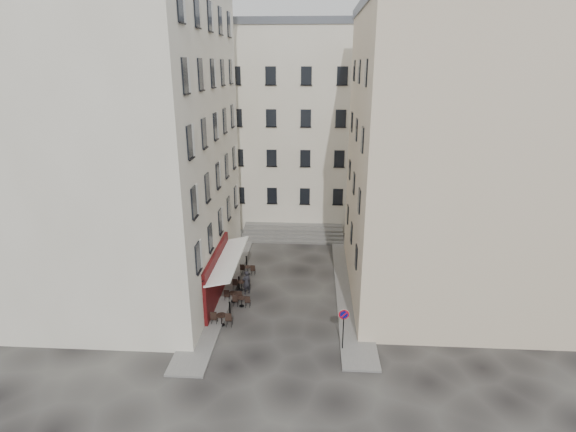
# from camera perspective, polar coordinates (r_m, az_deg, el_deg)

# --- Properties ---
(ground) EXTENTS (90.00, 90.00, 0.00)m
(ground) POSITION_cam_1_polar(r_m,az_deg,el_deg) (29.49, -0.66, -11.70)
(ground) COLOR black
(ground) RESTS_ON ground
(sidewalk_left) EXTENTS (2.00, 22.00, 0.12)m
(sidewalk_left) POSITION_cam_1_polar(r_m,az_deg,el_deg) (33.53, -7.92, -7.80)
(sidewalk_left) COLOR slate
(sidewalk_left) RESTS_ON ground
(sidewalk_right) EXTENTS (2.00, 18.00, 0.12)m
(sidewalk_right) POSITION_cam_1_polar(r_m,az_deg,el_deg) (32.12, 7.87, -9.05)
(sidewalk_right) COLOR slate
(sidewalk_right) RESTS_ON ground
(building_left) EXTENTS (12.20, 16.20, 20.60)m
(building_left) POSITION_cam_1_polar(r_m,az_deg,el_deg) (31.29, -20.12, 9.11)
(building_left) COLOR beige
(building_left) RESTS_ON ground
(building_right) EXTENTS (12.20, 14.20, 18.60)m
(building_right) POSITION_cam_1_polar(r_m,az_deg,el_deg) (30.62, 19.94, 7.03)
(building_right) COLOR beige
(building_right) RESTS_ON ground
(building_back) EXTENTS (18.20, 10.20, 18.60)m
(building_back) POSITION_cam_1_polar(r_m,az_deg,el_deg) (44.80, -0.19, 11.53)
(building_back) COLOR beige
(building_back) RESTS_ON ground
(cafe_storefront) EXTENTS (1.74, 7.30, 3.50)m
(cafe_storefront) POSITION_cam_1_polar(r_m,az_deg,el_deg) (30.07, -8.83, -7.25)
(cafe_storefront) COLOR #43090E
(cafe_storefront) RESTS_ON ground
(stone_steps) EXTENTS (9.00, 3.15, 0.80)m
(stone_steps) POSITION_cam_1_polar(r_m,az_deg,el_deg) (40.66, 0.64, -2.20)
(stone_steps) COLOR #595754
(stone_steps) RESTS_ON ground
(bollard_near) EXTENTS (0.12, 0.12, 0.98)m
(bollard_near) POSITION_cam_1_polar(r_m,az_deg,el_deg) (28.77, -7.42, -11.51)
(bollard_near) COLOR black
(bollard_near) RESTS_ON ground
(bollard_mid) EXTENTS (0.12, 0.12, 0.98)m
(bollard_mid) POSITION_cam_1_polar(r_m,az_deg,el_deg) (31.78, -6.25, -8.35)
(bollard_mid) COLOR black
(bollard_mid) RESTS_ON ground
(bollard_far) EXTENTS (0.12, 0.12, 0.98)m
(bollard_far) POSITION_cam_1_polar(r_m,az_deg,el_deg) (34.89, -5.29, -5.74)
(bollard_far) COLOR black
(bollard_far) RESTS_ON ground
(no_parking_sign) EXTENTS (0.58, 0.11, 2.52)m
(no_parking_sign) POSITION_cam_1_polar(r_m,az_deg,el_deg) (24.99, 7.07, -13.19)
(no_parking_sign) COLOR black
(no_parking_sign) RESTS_ON ground
(bistro_table_a) EXTENTS (1.30, 0.61, 0.92)m
(bistro_table_a) POSITION_cam_1_polar(r_m,az_deg,el_deg) (27.88, -8.43, -12.76)
(bistro_table_a) COLOR black
(bistro_table_a) RESTS_ON ground
(bistro_table_b) EXTENTS (1.16, 0.54, 0.82)m
(bistro_table_b) POSITION_cam_1_polar(r_m,az_deg,el_deg) (29.69, -5.91, -10.66)
(bistro_table_b) COLOR black
(bistro_table_b) RESTS_ON ground
(bistro_table_c) EXTENTS (1.21, 0.57, 0.85)m
(bistro_table_c) POSITION_cam_1_polar(r_m,az_deg,el_deg) (30.28, -6.95, -10.03)
(bistro_table_c) COLOR black
(bistro_table_c) RESTS_ON ground
(bistro_table_d) EXTENTS (1.22, 0.57, 0.86)m
(bistro_table_d) POSITION_cam_1_polar(r_m,az_deg,el_deg) (31.64, -5.94, -8.65)
(bistro_table_d) COLOR black
(bistro_table_d) RESTS_ON ground
(bistro_table_e) EXTENTS (1.14, 0.54, 0.80)m
(bistro_table_e) POSITION_cam_1_polar(r_m,az_deg,el_deg) (33.84, -5.12, -6.77)
(bistro_table_e) COLOR black
(bistro_table_e) RESTS_ON ground
(pedestrian) EXTENTS (0.74, 0.71, 1.71)m
(pedestrian) POSITION_cam_1_polar(r_m,az_deg,el_deg) (30.98, -5.29, -8.39)
(pedestrian) COLOR black
(pedestrian) RESTS_ON ground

